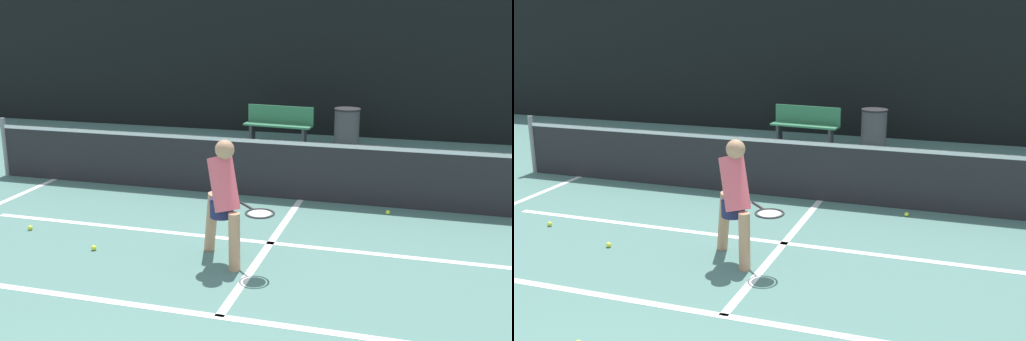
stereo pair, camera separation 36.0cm
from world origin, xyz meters
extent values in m
cube|color=white|center=(0.00, 3.05, 0.00)|extent=(11.00, 0.10, 0.01)
cube|color=white|center=(0.00, 5.08, 0.00)|extent=(8.25, 0.10, 0.01)
cube|color=white|center=(0.00, 5.04, 0.00)|extent=(0.10, 3.97, 0.01)
cylinder|color=slate|center=(-5.50, 7.02, 0.53)|extent=(0.09, 0.09, 1.07)
cube|color=#232326|center=(0.00, 7.02, 0.47)|extent=(11.00, 0.02, 0.95)
cube|color=white|center=(0.00, 7.02, 0.92)|extent=(11.00, 0.03, 0.06)
cube|color=black|center=(0.00, 12.36, 1.65)|extent=(24.00, 0.06, 3.30)
cylinder|color=tan|center=(-0.19, 4.16, 0.35)|extent=(0.13, 0.13, 0.69)
cylinder|color=tan|center=(-0.63, 4.60, 0.40)|extent=(0.30, 0.30, 0.80)
cylinder|color=#1E234C|center=(-0.42, 4.38, 0.66)|extent=(0.28, 0.28, 0.21)
cylinder|color=#E55966|center=(-0.38, 4.34, 0.98)|extent=(0.45, 0.44, 0.74)
sphere|color=tan|center=(-0.35, 4.31, 1.40)|extent=(0.22, 0.22, 0.22)
cylinder|color=#262628|center=(-0.11, 4.40, 0.71)|extent=(0.23, 0.23, 0.03)
torus|color=#262628|center=(0.10, 4.19, 0.71)|extent=(0.48, 0.48, 0.02)
cylinder|color=beige|center=(0.10, 4.19, 0.71)|extent=(0.37, 0.37, 0.01)
sphere|color=#D1E033|center=(-2.08, 4.24, 0.03)|extent=(0.07, 0.07, 0.07)
sphere|color=#D1E033|center=(1.39, 6.67, 0.03)|extent=(0.07, 0.07, 0.07)
sphere|color=#D1E033|center=(-3.31, 4.65, 0.03)|extent=(0.07, 0.07, 0.07)
cube|color=#33724C|center=(-1.35, 10.99, 0.44)|extent=(1.59, 0.50, 0.04)
cube|color=#33724C|center=(-1.34, 11.17, 0.65)|extent=(1.56, 0.19, 0.42)
cube|color=#333338|center=(-1.98, 11.05, 0.22)|extent=(0.06, 0.32, 0.44)
cube|color=#333338|center=(-0.73, 10.93, 0.22)|extent=(0.06, 0.32, 0.44)
cylinder|color=#3F3F42|center=(0.19, 11.08, 0.42)|extent=(0.55, 0.55, 0.84)
cylinder|color=black|center=(0.19, 11.08, 0.86)|extent=(0.58, 0.58, 0.04)
cube|color=navy|center=(-2.30, 15.92, 0.44)|extent=(1.64, 3.92, 0.88)
cube|color=#1E2328|center=(-2.30, 15.72, 1.17)|extent=(1.38, 2.35, 0.59)
cylinder|color=black|center=(-1.56, 17.17, 0.30)|extent=(0.18, 0.60, 0.60)
cylinder|color=black|center=(-1.56, 14.67, 0.30)|extent=(0.18, 0.60, 0.60)
cube|color=#B2ADA3|center=(0.00, 32.11, 2.83)|extent=(36.00, 2.40, 5.66)
camera|label=1|loc=(1.80, -1.97, 2.90)|focal=42.00mm
camera|label=2|loc=(2.15, -1.87, 2.90)|focal=42.00mm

